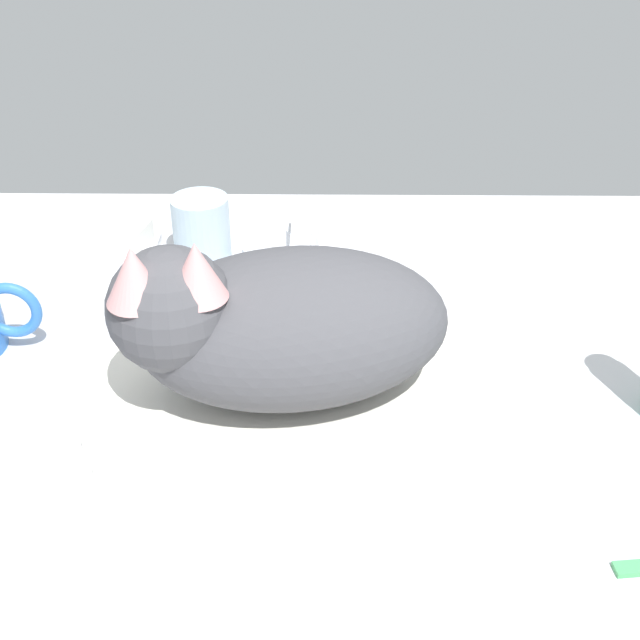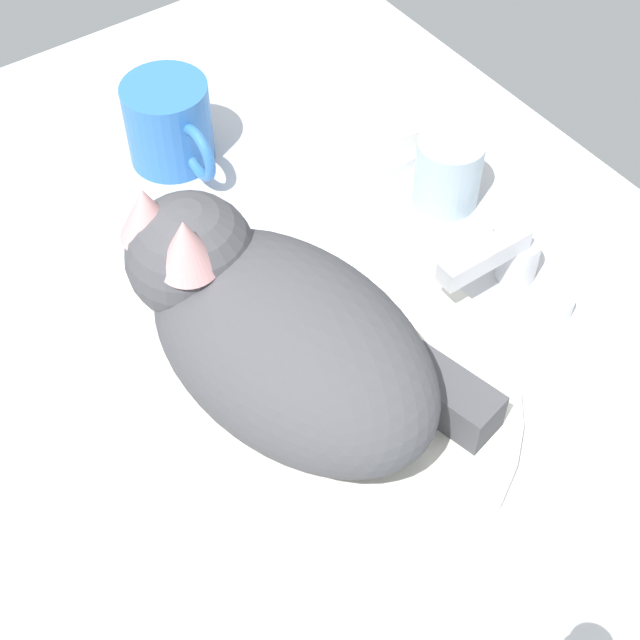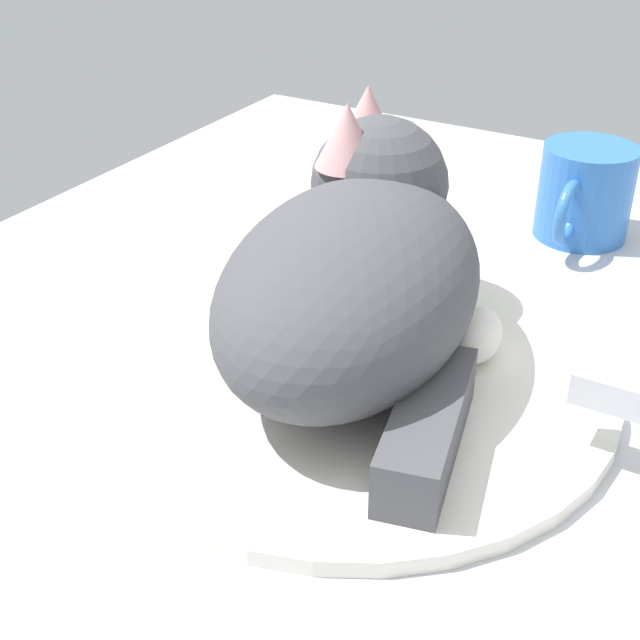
% 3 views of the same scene
% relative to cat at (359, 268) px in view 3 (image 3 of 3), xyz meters
% --- Properties ---
extents(ground_plane, '(1.10, 0.83, 0.03)m').
position_rel_cat_xyz_m(ground_plane, '(0.02, 0.00, -0.09)').
color(ground_plane, silver).
extents(sink_basin, '(0.36, 0.36, 0.01)m').
position_rel_cat_xyz_m(sink_basin, '(0.02, 0.00, -0.07)').
color(sink_basin, white).
rests_on(sink_basin, ground_plane).
extents(cat, '(0.29, 0.22, 0.16)m').
position_rel_cat_xyz_m(cat, '(0.00, 0.00, 0.00)').
color(cat, '#4C4C51').
rests_on(cat, sink_basin).
extents(coffee_mug, '(0.12, 0.08, 0.08)m').
position_rel_cat_xyz_m(coffee_mug, '(-0.29, 0.07, -0.04)').
color(coffee_mug, '#3372C6').
rests_on(coffee_mug, ground_plane).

